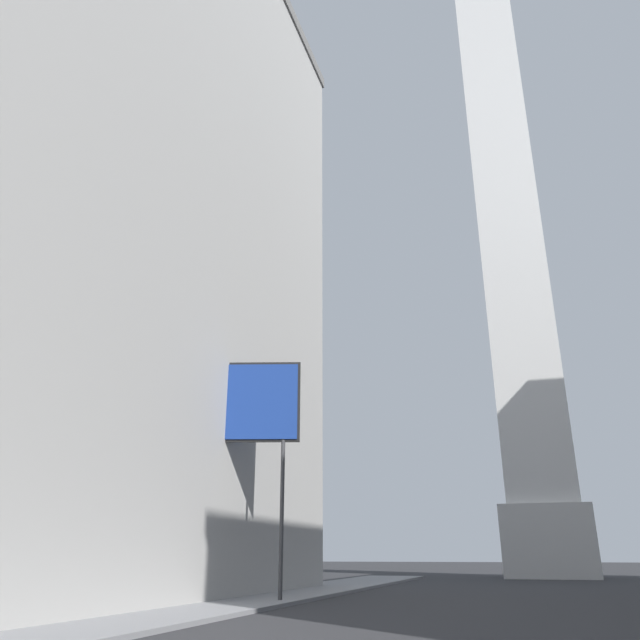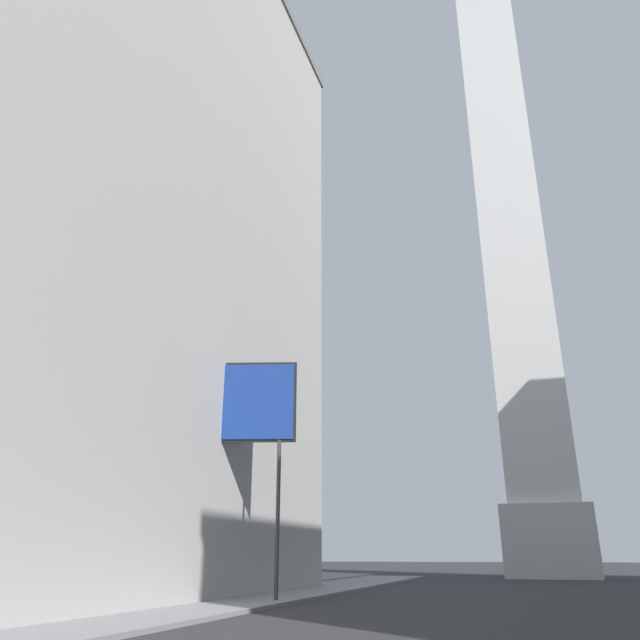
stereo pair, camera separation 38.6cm
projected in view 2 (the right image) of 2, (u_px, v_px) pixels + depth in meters
name	position (u px, v px, depth m)	size (l,w,h in m)	color
sidewalk_left	(200.00, 607.00, 23.34)	(5.00, 74.19, 0.15)	gray
obelisk	(506.00, 198.00, 68.27)	(7.78, 7.78, 80.15)	silver
billboard_sign	(249.00, 410.00, 28.75)	(4.25, 1.41, 10.44)	#3F3F42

